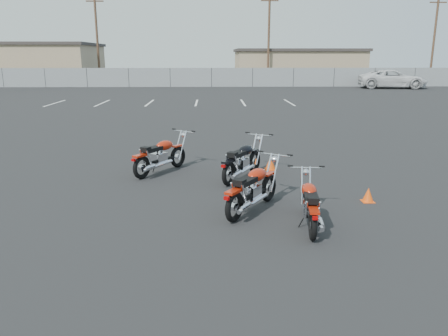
{
  "coord_description": "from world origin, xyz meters",
  "views": [
    {
      "loc": [
        -0.06,
        -8.21,
        2.92
      ],
      "look_at": [
        0.2,
        0.6,
        0.65
      ],
      "focal_mm": 35.0,
      "sensor_mm": 36.0,
      "label": 1
    }
  ],
  "objects_px": {
    "motorcycle_second_black": "(243,161)",
    "motorcycle_rear_red": "(310,204)",
    "white_van": "(393,74)",
    "motorcycle_third_red": "(253,189)",
    "motorcycle_front_red": "(161,156)"
  },
  "relations": [
    {
      "from": "motorcycle_rear_red",
      "to": "white_van",
      "type": "height_order",
      "value": "white_van"
    },
    {
      "from": "motorcycle_second_black",
      "to": "white_van",
      "type": "distance_m",
      "value": 34.42
    },
    {
      "from": "motorcycle_rear_red",
      "to": "white_van",
      "type": "distance_m",
      "value": 36.78
    },
    {
      "from": "motorcycle_second_black",
      "to": "motorcycle_rear_red",
      "type": "xyz_separation_m",
      "value": [
        0.96,
        -3.1,
        -0.04
      ]
    },
    {
      "from": "motorcycle_third_red",
      "to": "motorcycle_rear_red",
      "type": "distance_m",
      "value": 1.22
    },
    {
      "from": "motorcycle_front_red",
      "to": "motorcycle_rear_red",
      "type": "bearing_deg",
      "value": -50.98
    },
    {
      "from": "motorcycle_second_black",
      "to": "white_van",
      "type": "bearing_deg",
      "value": 62.13
    },
    {
      "from": "motorcycle_third_red",
      "to": "motorcycle_rear_red",
      "type": "xyz_separation_m",
      "value": [
        0.92,
        -0.8,
        -0.04
      ]
    },
    {
      "from": "motorcycle_second_black",
      "to": "white_van",
      "type": "xyz_separation_m",
      "value": [
        16.08,
        30.42,
        0.88
      ]
    },
    {
      "from": "motorcycle_front_red",
      "to": "motorcycle_rear_red",
      "type": "xyz_separation_m",
      "value": [
        3.02,
        -3.72,
        -0.05
      ]
    },
    {
      "from": "motorcycle_front_red",
      "to": "motorcycle_second_black",
      "type": "xyz_separation_m",
      "value": [
        2.05,
        -0.62,
        -0.0
      ]
    },
    {
      "from": "motorcycle_front_red",
      "to": "motorcycle_second_black",
      "type": "height_order",
      "value": "motorcycle_front_red"
    },
    {
      "from": "motorcycle_front_red",
      "to": "motorcycle_rear_red",
      "type": "distance_m",
      "value": 4.79
    },
    {
      "from": "motorcycle_rear_red",
      "to": "motorcycle_second_black",
      "type": "bearing_deg",
      "value": 107.23
    },
    {
      "from": "motorcycle_front_red",
      "to": "white_van",
      "type": "relative_size",
      "value": 0.27
    }
  ]
}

